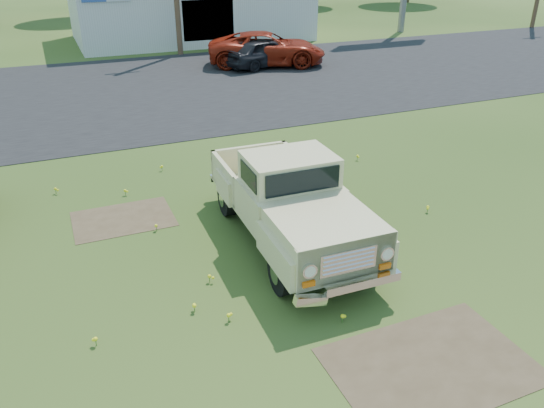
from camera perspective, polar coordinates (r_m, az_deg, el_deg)
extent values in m
plane|color=#253F14|center=(9.95, -1.03, -8.28)|extent=(140.00, 140.00, 0.00)
cube|color=black|center=(23.49, -15.18, 11.62)|extent=(90.00, 14.00, 0.02)
cube|color=#493B27|center=(8.59, 16.73, -16.26)|extent=(3.00, 2.00, 0.01)
cube|color=#493B27|center=(12.50, -15.71, -1.57)|extent=(2.20, 1.60, 0.01)
cube|color=silver|center=(35.94, -8.84, 20.35)|extent=(14.00, 8.00, 4.00)
cube|color=black|center=(32.20, -6.87, 19.06)|extent=(3.00, 0.10, 2.20)
imported|color=maroon|center=(27.56, -0.55, 16.33)|extent=(6.36, 4.52, 1.61)
imported|color=black|center=(27.14, -0.81, 15.94)|extent=(4.37, 2.55, 1.40)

